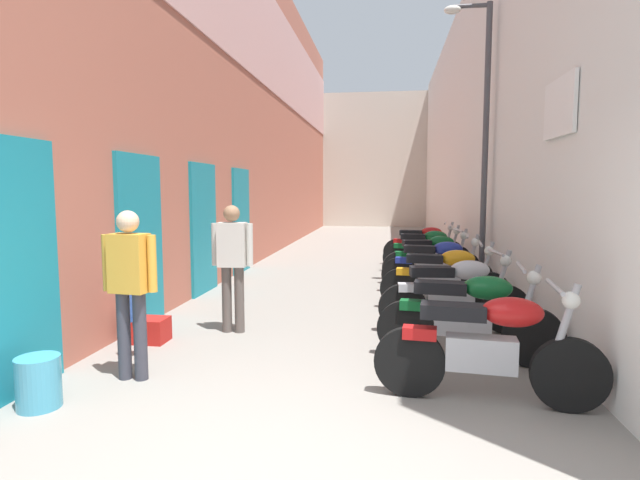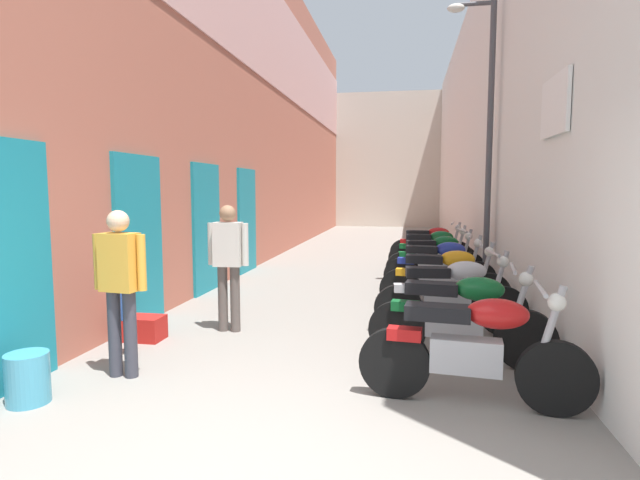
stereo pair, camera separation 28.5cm
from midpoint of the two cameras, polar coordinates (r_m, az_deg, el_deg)
ground_plane at (r=11.49m, az=3.55°, el=-3.08°), size 37.58×37.58×0.00m
building_left at (r=13.88m, az=-7.02°, el=14.69°), size 0.45×21.58×7.80m
building_right at (r=13.53m, az=15.79°, el=11.94°), size 0.45×21.58×6.54m
building_far_end at (r=25.17m, az=5.92°, el=8.90°), size 7.89×2.00×6.33m
motorcycle_nearest at (r=4.35m, az=16.83°, el=-11.31°), size 1.85×0.58×1.04m
motorcycle_second at (r=5.32m, az=15.09°, el=-8.13°), size 1.84×0.58×1.04m
motorcycle_third at (r=6.36m, az=13.86°, el=-5.82°), size 1.85×0.58×1.04m
motorcycle_fourth at (r=7.44m, az=12.95°, el=-4.13°), size 1.85×0.58×1.04m
motorcycle_fifth at (r=8.60m, az=12.25°, el=-2.80°), size 1.84×0.58×1.04m
motorcycle_sixth at (r=9.61m, az=11.77°, el=-1.90°), size 1.84×0.58×1.04m
motorcycle_seventh at (r=10.82m, az=11.32°, el=-1.05°), size 1.84×0.58×1.04m
motorcycle_eighth at (r=11.82m, az=11.02°, el=-0.47°), size 1.84×0.58×1.04m
pedestrian_by_doorway at (r=4.97m, az=-22.33°, el=-4.43°), size 0.52×0.24×1.57m
pedestrian_mid_alley at (r=6.25m, az=-11.22°, el=-2.10°), size 0.52×0.22×1.57m
water_jug_near_door at (r=4.84m, az=-30.87°, el=-13.72°), size 0.34×0.34×0.42m
plastic_crate at (r=6.26m, az=-20.20°, el=-9.58°), size 0.44×0.32×0.28m
umbrella_leaning at (r=5.61m, az=-22.44°, el=-5.79°), size 0.20×0.35×0.97m
street_lamp at (r=9.05m, az=16.91°, el=12.23°), size 0.79×0.18×4.84m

